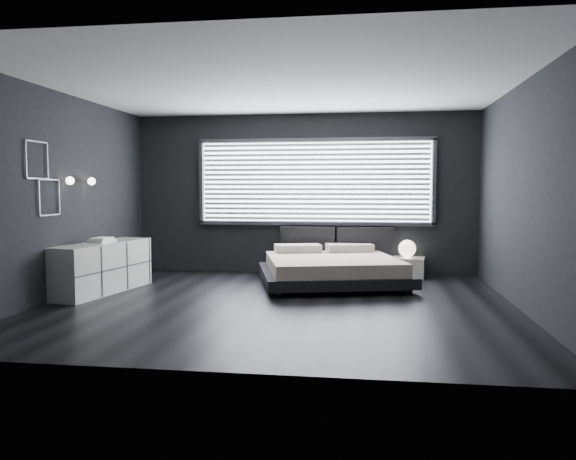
# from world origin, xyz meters

# --- Properties ---
(room) EXTENTS (6.04, 6.00, 2.80)m
(room) POSITION_xyz_m (0.00, 0.00, 1.40)
(room) COLOR black
(room) RESTS_ON ground
(window) EXTENTS (4.14, 0.09, 1.52)m
(window) POSITION_xyz_m (0.20, 2.70, 1.61)
(window) COLOR white
(window) RESTS_ON ground
(headboard) EXTENTS (1.96, 0.16, 0.52)m
(headboard) POSITION_xyz_m (0.59, 2.64, 0.57)
(headboard) COLOR black
(headboard) RESTS_ON ground
(sconce_near) EXTENTS (0.18, 0.11, 0.11)m
(sconce_near) POSITION_xyz_m (-2.88, 0.05, 1.60)
(sconce_near) COLOR silver
(sconce_near) RESTS_ON ground
(sconce_far) EXTENTS (0.18, 0.11, 0.11)m
(sconce_far) POSITION_xyz_m (-2.88, 0.65, 1.60)
(sconce_far) COLOR silver
(sconce_far) RESTS_ON ground
(wall_art_upper) EXTENTS (0.01, 0.48, 0.48)m
(wall_art_upper) POSITION_xyz_m (-2.98, -0.55, 1.85)
(wall_art_upper) COLOR #47474C
(wall_art_upper) RESTS_ON ground
(wall_art_lower) EXTENTS (0.01, 0.48, 0.48)m
(wall_art_lower) POSITION_xyz_m (-2.98, -0.30, 1.38)
(wall_art_lower) COLOR #47474C
(wall_art_lower) RESTS_ON ground
(bed) EXTENTS (2.60, 2.53, 0.56)m
(bed) POSITION_xyz_m (0.58, 1.59, 0.26)
(bed) COLOR black
(bed) RESTS_ON ground
(nightstand) EXTENTS (0.64, 0.56, 0.34)m
(nightstand) POSITION_xyz_m (1.79, 2.50, 0.17)
(nightstand) COLOR white
(nightstand) RESTS_ON ground
(orb_lamp) EXTENTS (0.29, 0.29, 0.29)m
(orb_lamp) POSITION_xyz_m (1.80, 2.52, 0.48)
(orb_lamp) COLOR white
(orb_lamp) RESTS_ON nightstand
(dresser) EXTENTS (0.81, 1.86, 0.72)m
(dresser) POSITION_xyz_m (-2.65, 0.45, 0.36)
(dresser) COLOR white
(dresser) RESTS_ON ground
(book_stack) EXTENTS (0.32, 0.38, 0.07)m
(book_stack) POSITION_xyz_m (-2.67, 0.50, 0.75)
(book_stack) COLOR white
(book_stack) RESTS_ON dresser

